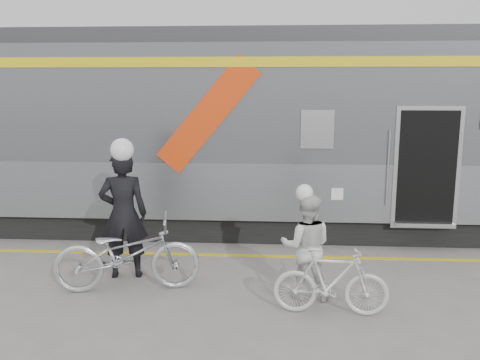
# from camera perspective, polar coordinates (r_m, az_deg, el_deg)

# --- Properties ---
(ground) EXTENTS (90.00, 90.00, 0.00)m
(ground) POSITION_cam_1_polar(r_m,az_deg,el_deg) (7.30, -0.01, -14.05)
(ground) COLOR slate
(ground) RESTS_ON ground
(train) EXTENTS (24.00, 3.17, 4.10)m
(train) POSITION_cam_1_polar(r_m,az_deg,el_deg) (10.87, 6.96, 5.34)
(train) COLOR black
(train) RESTS_ON ground
(safety_strip) EXTENTS (24.00, 0.12, 0.01)m
(safety_strip) POSITION_cam_1_polar(r_m,az_deg,el_deg) (9.29, 0.85, -8.48)
(safety_strip) COLOR yellow
(safety_strip) RESTS_ON ground
(man) EXTENTS (0.83, 0.62, 2.05)m
(man) POSITION_cam_1_polar(r_m,az_deg,el_deg) (8.26, -12.96, -3.79)
(man) COLOR black
(man) RESTS_ON ground
(bicycle_left) EXTENTS (2.25, 1.13, 1.13)m
(bicycle_left) POSITION_cam_1_polar(r_m,az_deg,el_deg) (7.83, -12.54, -8.10)
(bicycle_left) COLOR #B7BABF
(bicycle_left) RESTS_ON ground
(woman) EXTENTS (0.78, 0.63, 1.53)m
(woman) POSITION_cam_1_polar(r_m,az_deg,el_deg) (7.40, 7.45, -7.41)
(woman) COLOR silver
(woman) RESTS_ON ground
(bicycle_right) EXTENTS (1.57, 0.53, 0.93)m
(bicycle_right) POSITION_cam_1_polar(r_m,az_deg,el_deg) (7.01, 10.17, -11.15)
(bicycle_right) COLOR beige
(bicycle_right) RESTS_ON ground
(helmet_man) EXTENTS (0.36, 0.36, 0.36)m
(helmet_man) POSITION_cam_1_polar(r_m,az_deg,el_deg) (8.05, -13.31, 4.55)
(helmet_man) COLOR white
(helmet_man) RESTS_ON man
(helmet_woman) EXTENTS (0.25, 0.25, 0.25)m
(helmet_woman) POSITION_cam_1_polar(r_m,az_deg,el_deg) (7.17, 7.62, -0.63)
(helmet_woman) COLOR white
(helmet_woman) RESTS_ON woman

